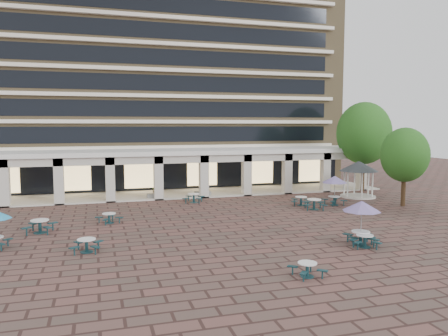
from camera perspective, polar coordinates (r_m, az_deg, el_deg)
The scene contains 18 objects.
ground at distance 28.65m, azimuth -0.83°, elevation -8.00°, with size 120.00×120.00×0.00m, color brown.
apartment_building at distance 53.14m, azimuth -8.40°, elevation 11.90°, with size 40.00×15.50×25.20m.
retail_arcade at distance 42.45m, azimuth -6.20°, elevation 0.53°, with size 42.00×6.60×4.40m.
picnic_table_0 at distance 24.67m, azimuth -17.52°, elevation -9.48°, with size 1.79×1.79×0.72m.
picnic_table_2 at distance 20.31m, azimuth 10.83°, elevation -12.74°, with size 1.53×1.53×0.65m.
picnic_table_6 at distance 25.82m, azimuth 17.53°, elevation -4.99°, with size 2.15×2.15×2.49m.
picnic_table_7 at distance 25.70m, azimuth 17.91°, elevation -8.91°, with size 1.88×1.88×0.70m.
picnic_table_8 at distance 29.89m, azimuth -22.91°, elevation -6.89°, with size 2.09×2.09×0.84m.
picnic_table_9 at distance 31.30m, azimuth -14.78°, elevation -6.23°, with size 1.91×1.91×0.69m.
picnic_table_10 at distance 37.41m, azimuth 10.03°, elevation -4.15°, with size 2.07×2.07×0.75m.
picnic_table_11 at distance 37.89m, azimuth 14.27°, elevation -1.60°, with size 2.14×2.14×2.47m.
picnic_table_12 at distance 38.21m, azimuth -3.98°, elevation -3.84°, with size 2.17×2.17×0.79m.
picnic_table_13 at distance 35.79m, azimuth 11.68°, elevation -4.54°, with size 2.25×2.25×0.84m.
gazebo at distance 42.66m, azimuth 17.17°, elevation -0.29°, with size 3.62×3.62×3.36m.
tree_east_a at distance 39.17m, azimuth 22.54°, elevation 1.59°, with size 3.94×3.94×6.56m.
tree_east_c at distance 46.20m, azimuth 17.82°, elevation 4.34°, with size 5.44×5.44×9.07m.
planter_left at distance 40.54m, azimuth -8.96°, elevation -3.34°, with size 1.50×0.73×1.22m.
planter_right at distance 41.34m, azimuth -2.81°, elevation -3.11°, with size 1.50×0.61×1.21m.
Camera 1 is at (-7.46, -26.82, 6.76)m, focal length 35.00 mm.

